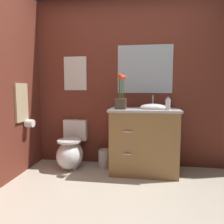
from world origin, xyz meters
TOP-DOWN VIEW (x-y plane):
  - ground_plane at (0.00, 0.00)m, footprint 9.38×9.38m
  - wall_back at (0.20, 1.49)m, footprint 4.38×0.05m
  - toilet at (-0.81, 1.19)m, footprint 0.38×0.59m
  - vanity_cabinet at (0.26, 1.17)m, footprint 0.94×0.56m
  - flower_vase at (-0.06, 1.08)m, footprint 0.14×0.14m
  - soap_bottle at (0.55, 1.02)m, footprint 0.06×0.06m
  - trash_bin at (-0.32, 1.26)m, footprint 0.18×0.18m
  - wall_poster at (-0.81, 1.46)m, footprint 0.36×0.01m
  - wall_mirror at (0.25, 1.46)m, footprint 0.80×0.01m
  - hanging_towel at (-1.39, 0.90)m, footprint 0.03×0.28m
  - toilet_paper_roll at (-1.34, 1.00)m, footprint 0.11×0.11m

SIDE VIEW (x-z plane):
  - ground_plane at x=0.00m, z-range 0.00..0.00m
  - trash_bin at x=-0.32m, z-range 0.00..0.27m
  - toilet at x=-0.81m, z-range -0.10..0.59m
  - vanity_cabinet at x=0.26m, z-range -0.08..0.99m
  - toilet_paper_roll at x=-1.34m, z-range 0.62..0.74m
  - soap_bottle at x=0.55m, z-range 0.88..1.05m
  - hanging_towel at x=-1.39m, z-range 0.72..1.24m
  - flower_vase at x=-0.06m, z-range 0.83..1.30m
  - wall_back at x=0.20m, z-range 0.00..2.50m
  - wall_poster at x=-0.81m, z-range 1.14..1.66m
  - wall_mirror at x=0.25m, z-range 1.10..1.80m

